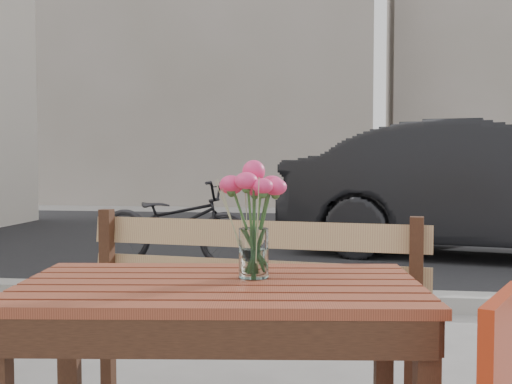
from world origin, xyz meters
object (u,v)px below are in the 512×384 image
parked_car (493,190)px  bicycle (175,223)px  main_vase (254,205)px  main_table (220,322)px

parked_car → bicycle: parked_car is taller
main_vase → parked_car: size_ratio=0.08×
main_table → bicycle: bearing=99.9°
main_vase → bicycle: main_vase is taller
main_vase → parked_car: (1.89, 5.47, -0.20)m
main_table → parked_car: size_ratio=0.28×
main_table → main_vase: main_vase is taller
main_table → bicycle: (-1.37, 4.48, -0.17)m
parked_car → main_vase: bearing=173.7°
main_table → bicycle: 4.69m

